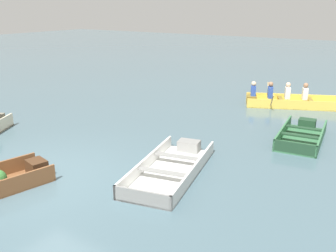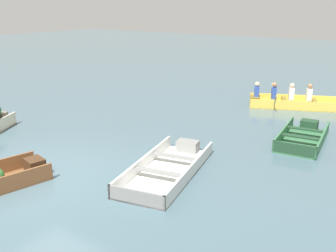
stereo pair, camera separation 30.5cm
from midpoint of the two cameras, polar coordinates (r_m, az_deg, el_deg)
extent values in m
plane|color=#47606B|center=(8.95, -19.71, -7.51)|extent=(80.00, 80.00, 0.00)
cube|color=#3F2716|center=(9.00, -20.27, -5.95)|extent=(0.52, 0.45, 0.34)
cube|color=white|center=(8.66, -0.66, -7.10)|extent=(1.88, 3.34, 0.04)
cube|color=white|center=(8.82, -4.25, -5.69)|extent=(0.73, 3.08, 0.32)
cube|color=white|center=(8.42, 3.09, -6.84)|extent=(0.73, 3.08, 0.32)
cube|color=gray|center=(7.33, -5.19, -10.88)|extent=(1.21, 0.31, 0.32)
cube|color=gray|center=(9.81, 2.32, -3.06)|extent=(0.62, 0.47, 0.29)
cube|color=gray|center=(8.97, 0.44, -4.65)|extent=(1.14, 0.40, 0.04)
cube|color=gray|center=(8.17, -1.89, -7.02)|extent=(1.14, 0.40, 0.04)
cube|color=#387047|center=(11.33, 18.91, -1.95)|extent=(1.39, 2.65, 0.04)
cube|color=#387047|center=(11.36, 16.36, -0.87)|extent=(0.33, 2.53, 0.33)
cube|color=#387047|center=(11.24, 21.64, -1.63)|extent=(0.33, 2.53, 0.33)
cube|color=#1E3D27|center=(10.12, 17.91, -3.32)|extent=(1.11, 0.17, 0.33)
cube|color=#1E3D27|center=(12.31, 19.76, 0.32)|extent=(0.54, 0.41, 0.30)
cube|color=#1E3D27|center=(11.62, 19.31, -0.31)|extent=(1.02, 0.27, 0.04)
cube|color=#1E3D27|center=(10.90, 18.72, -1.42)|extent=(1.02, 0.27, 0.04)
cube|color=#E5BC47|center=(15.10, 18.22, 2.97)|extent=(3.79, 2.50, 0.04)
cube|color=#E5BC47|center=(14.54, 18.56, 3.02)|extent=(3.36, 1.51, 0.35)
cube|color=#E5BC47|center=(15.58, 18.01, 4.02)|extent=(3.36, 1.51, 0.35)
cube|color=olive|center=(14.89, 12.02, 3.97)|extent=(0.53, 0.61, 0.32)
cube|color=olive|center=(14.96, 16.24, 3.99)|extent=(0.56, 1.01, 0.04)
cube|color=olive|center=(15.13, 20.35, 3.73)|extent=(0.56, 1.01, 0.04)
cube|color=white|center=(15.04, 19.60, 4.67)|extent=(0.28, 0.33, 0.44)
sphere|color=#9E7051|center=(14.97, 19.72, 5.86)|extent=(0.18, 0.18, 0.18)
cube|color=white|center=(14.94, 17.18, 4.83)|extent=(0.28, 0.33, 0.44)
sphere|color=beige|center=(14.87, 17.30, 6.03)|extent=(0.18, 0.18, 0.18)
cube|color=#2D4CA5|center=(14.87, 14.74, 4.98)|extent=(0.28, 0.33, 0.44)
sphere|color=#9E7051|center=(14.80, 14.84, 6.19)|extent=(0.18, 0.18, 0.18)
cube|color=#2D4CA5|center=(14.82, 12.28, 5.13)|extent=(0.28, 0.33, 0.44)
sphere|color=beige|center=(14.76, 12.36, 6.34)|extent=(0.18, 0.18, 0.18)
cylinder|color=tan|center=(14.05, 14.98, 3.81)|extent=(0.30, 0.60, 0.55)
cylinder|color=tan|center=(15.73, 14.48, 5.31)|extent=(0.30, 0.60, 0.55)
camera|label=1|loc=(0.15, -90.81, -0.26)|focal=40.00mm
camera|label=2|loc=(0.15, 89.19, 0.26)|focal=40.00mm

